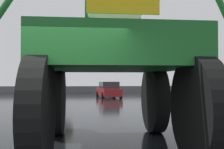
# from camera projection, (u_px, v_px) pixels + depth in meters

# --- Properties ---
(ground_plane) EXTENTS (120.00, 120.00, 0.00)m
(ground_plane) POSITION_uv_depth(u_px,v_px,m) (79.00, 101.00, 21.27)
(ground_plane) COLOR black
(oversize_sprayer) EXTENTS (4.36, 5.32, 4.80)m
(oversize_sprayer) POSITION_uv_depth(u_px,v_px,m) (112.00, 61.00, 6.65)
(oversize_sprayer) COLOR black
(oversize_sprayer) RESTS_ON ground
(sedan_ahead) EXTENTS (2.31, 4.29, 1.52)m
(sedan_ahead) POSITION_uv_depth(u_px,v_px,m) (109.00, 90.00, 25.99)
(sedan_ahead) COLOR maroon
(sedan_ahead) RESTS_ON ground
(traffic_signal_near_right) EXTENTS (0.24, 0.54, 4.16)m
(traffic_signal_near_right) POSITION_uv_depth(u_px,v_px,m) (197.00, 48.00, 11.83)
(traffic_signal_near_right) COLOR gray
(traffic_signal_near_right) RESTS_ON ground
(bare_tree_right) EXTENTS (2.58, 2.58, 5.54)m
(bare_tree_right) POSITION_uv_depth(u_px,v_px,m) (193.00, 51.00, 24.91)
(bare_tree_right) COLOR #473828
(bare_tree_right) RESTS_ON ground
(bare_tree_far_center) EXTENTS (3.33, 3.33, 6.47)m
(bare_tree_far_center) POSITION_uv_depth(u_px,v_px,m) (61.00, 55.00, 36.06)
(bare_tree_far_center) COLOR #473828
(bare_tree_far_center) RESTS_ON ground
(roadside_barrier) EXTENTS (29.59, 0.24, 0.90)m
(roadside_barrier) POSITION_uv_depth(u_px,v_px,m) (82.00, 90.00, 36.24)
(roadside_barrier) COLOR #59595B
(roadside_barrier) RESTS_ON ground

